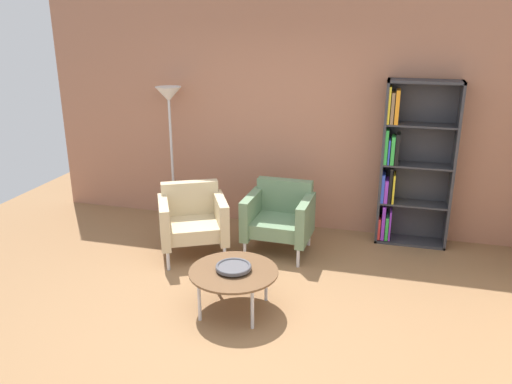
{
  "coord_description": "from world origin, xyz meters",
  "views": [
    {
      "loc": [
        1.19,
        -3.64,
        2.53
      ],
      "look_at": [
        -0.03,
        0.84,
        0.95
      ],
      "focal_mm": 36.0,
      "sensor_mm": 36.0,
      "label": 1
    }
  ],
  "objects": [
    {
      "name": "ground_plane",
      "position": [
        0.0,
        0.0,
        0.0
      ],
      "size": [
        8.32,
        8.32,
        0.0
      ],
      "primitive_type": "plane",
      "color": "olive"
    },
    {
      "name": "brick_back_panel",
      "position": [
        0.0,
        2.46,
        1.45
      ],
      "size": [
        6.4,
        0.12,
        2.9
      ],
      "primitive_type": "cube",
      "color": "#A87056",
      "rests_on": "ground_plane"
    },
    {
      "name": "bookshelf_tall",
      "position": [
        1.39,
        2.25,
        0.93
      ],
      "size": [
        0.8,
        0.3,
        1.9
      ],
      "color": "#333338",
      "rests_on": "ground_plane"
    },
    {
      "name": "coffee_table_low",
      "position": [
        -0.08,
        0.25,
        0.37
      ],
      "size": [
        0.8,
        0.8,
        0.4
      ],
      "color": "brown",
      "rests_on": "ground_plane"
    },
    {
      "name": "decorative_bowl",
      "position": [
        -0.08,
        0.25,
        0.43
      ],
      "size": [
        0.32,
        0.32,
        0.05
      ],
      "color": "#4C4C51",
      "rests_on": "coffee_table_low"
    },
    {
      "name": "armchair_corner_red",
      "position": [
        -0.88,
        1.27,
        0.41
      ],
      "size": [
        0.92,
        0.9,
        0.78
      ],
      "rotation": [
        0.0,
        0.0,
        0.48
      ],
      "color": "#C6B289",
      "rests_on": "ground_plane"
    },
    {
      "name": "armchair_spare_guest",
      "position": [
        0.03,
        1.61,
        0.41
      ],
      "size": [
        0.74,
        0.68,
        0.78
      ],
      "rotation": [
        0.0,
        0.0,
        -0.03
      ],
      "color": "slate",
      "rests_on": "ground_plane"
    },
    {
      "name": "floor_lamp_torchiere",
      "position": [
        -1.49,
        2.15,
        1.45
      ],
      "size": [
        0.32,
        0.32,
        1.74
      ],
      "color": "silver",
      "rests_on": "ground_plane"
    }
  ]
}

